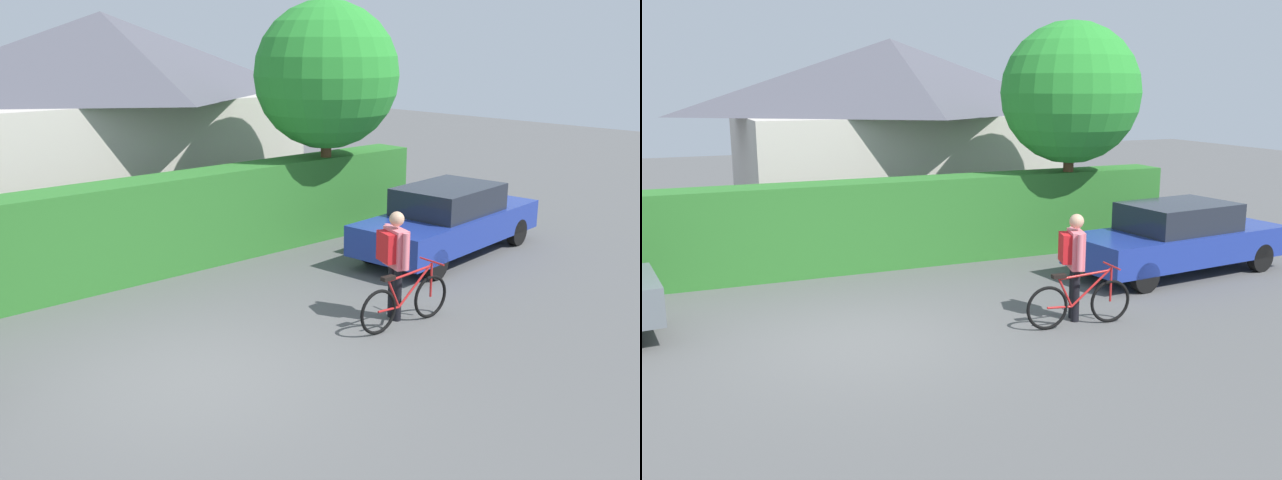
{
  "view_description": "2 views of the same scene",
  "coord_description": "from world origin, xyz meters",
  "views": [
    {
      "loc": [
        -4.49,
        -7.44,
        4.21
      ],
      "look_at": [
        2.97,
        0.93,
        1.11
      ],
      "focal_mm": 40.64,
      "sensor_mm": 36.0,
      "label": 1
    },
    {
      "loc": [
        -2.59,
        -9.82,
        3.72
      ],
      "look_at": [
        1.95,
        0.78,
        1.22
      ],
      "focal_mm": 40.84,
      "sensor_mm": 36.0,
      "label": 2
    }
  ],
  "objects": [
    {
      "name": "house_distant",
      "position": [
        3.54,
        9.37,
        2.49
      ],
      "size": [
        8.33,
        5.74,
        4.87
      ],
      "color": "beige",
      "rests_on": "ground"
    },
    {
      "name": "hedge_row",
      "position": [
        0.0,
        4.24,
        0.89
      ],
      "size": [
        16.51,
        0.9,
        1.79
      ],
      "primitive_type": "cube",
      "color": "#2D702A",
      "rests_on": "ground"
    },
    {
      "name": "bicycle",
      "position": [
        3.34,
        -0.6,
        0.38
      ],
      "size": [
        1.78,
        0.5,
        0.94
      ],
      "color": "black",
      "rests_on": "ground"
    },
    {
      "name": "tree_kerbside",
      "position": [
        5.9,
        4.02,
        3.49
      ],
      "size": [
        3.06,
        3.06,
        5.03
      ],
      "color": "brown",
      "rests_on": "ground"
    },
    {
      "name": "ground_plane",
      "position": [
        0.0,
        0.0,
        0.0
      ],
      "size": [
        60.0,
        60.0,
        0.0
      ],
      "primitive_type": "plane",
      "color": "#545454"
    },
    {
      "name": "parked_car_far",
      "position": [
        6.87,
        1.42,
        0.72
      ],
      "size": [
        4.68,
        2.14,
        1.41
      ],
      "color": "navy",
      "rests_on": "ground"
    },
    {
      "name": "person_rider",
      "position": [
        3.41,
        -0.29,
        1.05
      ],
      "size": [
        0.47,
        0.65,
        1.72
      ],
      "color": "black",
      "rests_on": "ground"
    }
  ]
}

